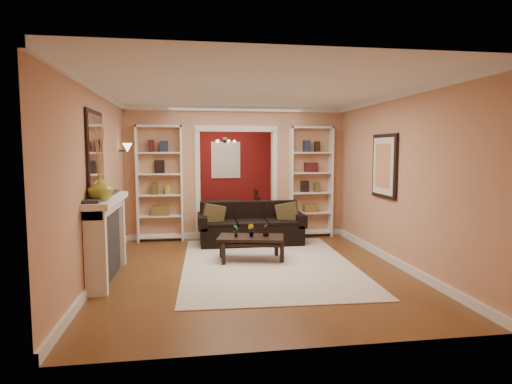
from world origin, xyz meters
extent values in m
plane|color=brown|center=(0.00, 0.00, 0.00)|extent=(8.00, 8.00, 0.00)
plane|color=white|center=(0.00, 0.00, 2.70)|extent=(8.00, 8.00, 0.00)
plane|color=tan|center=(0.00, 4.00, 1.35)|extent=(8.00, 0.00, 8.00)
plane|color=tan|center=(0.00, -4.00, 1.35)|extent=(8.00, 0.00, 8.00)
plane|color=tan|center=(-2.25, 0.00, 1.35)|extent=(0.00, 8.00, 8.00)
plane|color=tan|center=(2.25, 0.00, 1.35)|extent=(0.00, 8.00, 8.00)
cube|color=tan|center=(0.00, 1.20, 1.35)|extent=(4.50, 0.15, 2.70)
cube|color=maroon|center=(0.00, 3.97, 1.32)|extent=(4.44, 0.04, 2.64)
cube|color=#8CA5CC|center=(0.00, 3.93, 1.55)|extent=(0.78, 0.03, 0.98)
cube|color=beige|center=(0.26, -1.10, 0.01)|extent=(2.79, 3.81, 0.01)
cube|color=black|center=(0.20, 0.45, 0.40)|extent=(2.03, 0.88, 0.80)
cube|color=brown|center=(-0.52, 0.43, 0.59)|extent=(0.42, 0.21, 0.41)
cube|color=brown|center=(0.92, 0.43, 0.60)|extent=(0.43, 0.30, 0.42)
cube|color=black|center=(0.02, -0.81, 0.20)|extent=(1.16, 0.79, 0.40)
imported|color=#336626|center=(-0.22, -0.81, 0.51)|extent=(0.11, 0.13, 0.21)
imported|color=#336626|center=(0.02, -0.81, 0.50)|extent=(0.14, 0.14, 0.20)
imported|color=#336626|center=(0.27, -0.81, 0.50)|extent=(0.13, 0.13, 0.20)
cube|color=white|center=(-1.55, 1.03, 1.15)|extent=(0.90, 0.30, 2.30)
cube|color=white|center=(1.55, 1.03, 1.15)|extent=(0.90, 0.30, 2.30)
cube|color=white|center=(-2.09, -1.50, 0.58)|extent=(0.32, 1.70, 1.16)
imported|color=olive|center=(-2.09, -1.93, 1.33)|extent=(0.37, 0.37, 0.33)
cube|color=silver|center=(-2.23, -1.50, 1.80)|extent=(0.03, 0.95, 1.10)
cube|color=#FFE0A5|center=(-2.15, 0.55, 1.83)|extent=(0.18, 0.18, 0.22)
cube|color=black|center=(2.21, -1.00, 1.55)|extent=(0.04, 0.85, 1.05)
imported|color=black|center=(-0.13, 2.52, 0.28)|extent=(1.61, 0.90, 0.57)
cube|color=black|center=(-0.68, 2.22, 0.43)|extent=(0.44, 0.44, 0.86)
cube|color=black|center=(0.42, 2.22, 0.38)|extent=(0.41, 0.41, 0.76)
cube|color=black|center=(-0.68, 2.82, 0.47)|extent=(0.57, 0.57, 0.94)
cube|color=black|center=(0.42, 2.82, 0.44)|extent=(0.55, 0.55, 0.87)
cube|color=#302315|center=(0.00, 2.70, 2.02)|extent=(0.50, 0.50, 0.30)
camera|label=1|loc=(-0.93, -7.64, 1.81)|focal=30.00mm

